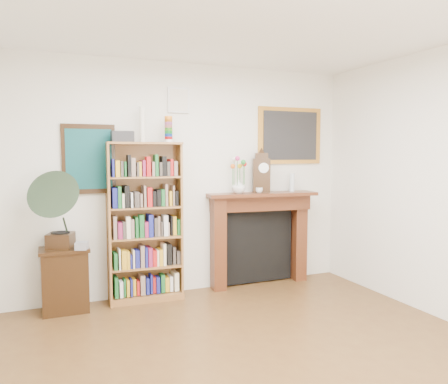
{
  "coord_description": "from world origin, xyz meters",
  "views": [
    {
      "loc": [
        -1.52,
        -2.64,
        1.72
      ],
      "look_at": [
        0.23,
        1.6,
        1.31
      ],
      "focal_mm": 35.0,
      "sensor_mm": 36.0,
      "label": 1
    }
  ],
  "objects_px": {
    "side_cabinet": "(65,280)",
    "teacup": "(259,190)",
    "fireplace": "(259,230)",
    "mantel_clock": "(261,173)",
    "bottle_left": "(292,182)",
    "flower_vase": "(239,186)",
    "gramophone": "(60,205)",
    "bottle_right": "(292,184)",
    "bookshelf": "(145,213)",
    "cd_stack": "(82,246)"
  },
  "relations": [
    {
      "from": "flower_vase",
      "to": "cd_stack",
      "type": "bearing_deg",
      "value": -174.25
    },
    {
      "from": "bookshelf",
      "to": "flower_vase",
      "type": "height_order",
      "value": "bookshelf"
    },
    {
      "from": "mantel_clock",
      "to": "bottle_right",
      "type": "distance_m",
      "value": 0.48
    },
    {
      "from": "side_cabinet",
      "to": "bottle_left",
      "type": "height_order",
      "value": "bottle_left"
    },
    {
      "from": "fireplace",
      "to": "teacup",
      "type": "relative_size",
      "value": 16.35
    },
    {
      "from": "mantel_clock",
      "to": "bottle_left",
      "type": "relative_size",
      "value": 2.11
    },
    {
      "from": "bottle_right",
      "to": "flower_vase",
      "type": "bearing_deg",
      "value": -179.16
    },
    {
      "from": "bookshelf",
      "to": "bottle_left",
      "type": "distance_m",
      "value": 1.99
    },
    {
      "from": "mantel_clock",
      "to": "teacup",
      "type": "distance_m",
      "value": 0.23
    },
    {
      "from": "flower_vase",
      "to": "bottle_left",
      "type": "relative_size",
      "value": 0.73
    },
    {
      "from": "flower_vase",
      "to": "teacup",
      "type": "distance_m",
      "value": 0.28
    },
    {
      "from": "gramophone",
      "to": "bottle_right",
      "type": "distance_m",
      "value": 2.9
    },
    {
      "from": "bookshelf",
      "to": "cd_stack",
      "type": "height_order",
      "value": "bookshelf"
    },
    {
      "from": "bottle_right",
      "to": "cd_stack",
      "type": "bearing_deg",
      "value": -175.67
    },
    {
      "from": "cd_stack",
      "to": "bottle_left",
      "type": "distance_m",
      "value": 2.76
    },
    {
      "from": "bottle_left",
      "to": "side_cabinet",
      "type": "bearing_deg",
      "value": -178.99
    },
    {
      "from": "cd_stack",
      "to": "bottle_left",
      "type": "relative_size",
      "value": 0.5
    },
    {
      "from": "fireplace",
      "to": "flower_vase",
      "type": "xyz_separation_m",
      "value": [
        -0.33,
        -0.06,
        0.58
      ]
    },
    {
      "from": "fireplace",
      "to": "teacup",
      "type": "height_order",
      "value": "teacup"
    },
    {
      "from": "side_cabinet",
      "to": "teacup",
      "type": "relative_size",
      "value": 7.83
    },
    {
      "from": "teacup",
      "to": "mantel_clock",
      "type": "bearing_deg",
      "value": 45.64
    },
    {
      "from": "mantel_clock",
      "to": "bottle_left",
      "type": "xyz_separation_m",
      "value": [
        0.45,
        -0.01,
        -0.12
      ]
    },
    {
      "from": "flower_vase",
      "to": "mantel_clock",
      "type": "bearing_deg",
      "value": 3.19
    },
    {
      "from": "side_cabinet",
      "to": "bottle_left",
      "type": "xyz_separation_m",
      "value": [
        2.86,
        0.05,
        0.98
      ]
    },
    {
      "from": "mantel_clock",
      "to": "bookshelf",
      "type": "bearing_deg",
      "value": -158.59
    },
    {
      "from": "bookshelf",
      "to": "side_cabinet",
      "type": "distance_m",
      "value": 1.12
    },
    {
      "from": "bookshelf",
      "to": "side_cabinet",
      "type": "xyz_separation_m",
      "value": [
        -0.9,
        -0.03,
        -0.68
      ]
    },
    {
      "from": "side_cabinet",
      "to": "cd_stack",
      "type": "bearing_deg",
      "value": -41.18
    },
    {
      "from": "side_cabinet",
      "to": "cd_stack",
      "type": "distance_m",
      "value": 0.45
    },
    {
      "from": "mantel_clock",
      "to": "flower_vase",
      "type": "xyz_separation_m",
      "value": [
        -0.33,
        -0.02,
        -0.16
      ]
    },
    {
      "from": "teacup",
      "to": "bottle_right",
      "type": "height_order",
      "value": "bottle_right"
    },
    {
      "from": "side_cabinet",
      "to": "bookshelf",
      "type": "bearing_deg",
      "value": 2.24
    },
    {
      "from": "gramophone",
      "to": "flower_vase",
      "type": "xyz_separation_m",
      "value": [
        2.11,
        0.14,
        0.13
      ]
    },
    {
      "from": "side_cabinet",
      "to": "mantel_clock",
      "type": "xyz_separation_m",
      "value": [
        2.41,
        0.06,
        1.11
      ]
    },
    {
      "from": "side_cabinet",
      "to": "teacup",
      "type": "height_order",
      "value": "teacup"
    },
    {
      "from": "fireplace",
      "to": "bottle_left",
      "type": "height_order",
      "value": "bottle_left"
    },
    {
      "from": "teacup",
      "to": "bottle_right",
      "type": "relative_size",
      "value": 0.45
    },
    {
      "from": "side_cabinet",
      "to": "fireplace",
      "type": "relative_size",
      "value": 0.48
    },
    {
      "from": "flower_vase",
      "to": "bottle_left",
      "type": "xyz_separation_m",
      "value": [
        0.78,
        0.01,
        0.03
      ]
    },
    {
      "from": "bottle_left",
      "to": "cd_stack",
      "type": "bearing_deg",
      "value": -175.74
    },
    {
      "from": "gramophone",
      "to": "bookshelf",
      "type": "bearing_deg",
      "value": 27.13
    },
    {
      "from": "bookshelf",
      "to": "bottle_left",
      "type": "bearing_deg",
      "value": 5.05
    },
    {
      "from": "side_cabinet",
      "to": "gramophone",
      "type": "relative_size",
      "value": 0.83
    },
    {
      "from": "bottle_right",
      "to": "fireplace",
      "type": "bearing_deg",
      "value": 174.13
    },
    {
      "from": "bookshelf",
      "to": "bottle_right",
      "type": "bearing_deg",
      "value": 5.15
    },
    {
      "from": "bottle_left",
      "to": "bottle_right",
      "type": "xyz_separation_m",
      "value": [
        0.01,
        0.0,
        -0.02
      ]
    },
    {
      "from": "fireplace",
      "to": "cd_stack",
      "type": "xyz_separation_m",
      "value": [
        -2.23,
        -0.25,
        0.02
      ]
    },
    {
      "from": "side_cabinet",
      "to": "teacup",
      "type": "bearing_deg",
      "value": -0.0
    },
    {
      "from": "fireplace",
      "to": "mantel_clock",
      "type": "distance_m",
      "value": 0.74
    },
    {
      "from": "fireplace",
      "to": "mantel_clock",
      "type": "xyz_separation_m",
      "value": [
        0.0,
        -0.04,
        0.74
      ]
    }
  ]
}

